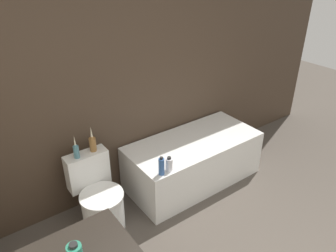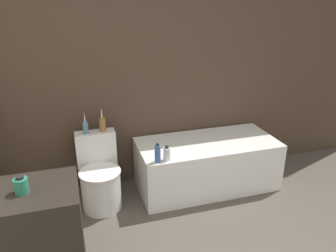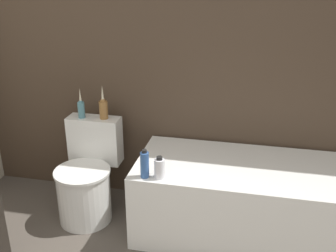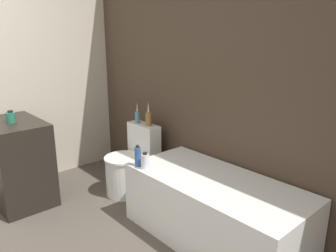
# 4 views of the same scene
# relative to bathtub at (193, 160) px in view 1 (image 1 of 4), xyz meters

# --- Properties ---
(wall_back_tiled) EXTENTS (6.40, 0.06, 2.60)m
(wall_back_tiled) POSITION_rel_bathtub_xyz_m (-0.73, 0.41, 1.02)
(wall_back_tiled) COLOR #423326
(wall_back_tiled) RESTS_ON ground_plane
(bathtub) EXTENTS (1.55, 0.73, 0.55)m
(bathtub) POSITION_rel_bathtub_xyz_m (0.00, 0.00, 0.00)
(bathtub) COLOR white
(bathtub) RESTS_ON ground
(toilet) EXTENTS (0.42, 0.57, 0.74)m
(toilet) POSITION_rel_bathtub_xyz_m (-1.20, -0.02, 0.02)
(toilet) COLOR white
(toilet) RESTS_ON ground
(soap_bottle_glass) EXTENTS (0.09, 0.09, 0.12)m
(soap_bottle_glass) POSITION_rel_bathtub_xyz_m (-1.77, -1.01, 0.63)
(soap_bottle_glass) COLOR #267259
(soap_bottle_glass) RESTS_ON vanity_counter
(vase_gold) EXTENTS (0.05, 0.05, 0.24)m
(vase_gold) POSITION_rel_bathtub_xyz_m (-1.29, 0.17, 0.54)
(vase_gold) COLOR teal
(vase_gold) RESTS_ON toilet
(vase_silver) EXTENTS (0.07, 0.07, 0.26)m
(vase_silver) POSITION_rel_bathtub_xyz_m (-1.12, 0.19, 0.55)
(vase_silver) COLOR olive
(vase_silver) RESTS_ON toilet
(shampoo_bottle_tall) EXTENTS (0.06, 0.06, 0.20)m
(shampoo_bottle_tall) POSITION_rel_bathtub_xyz_m (-0.66, -0.30, 0.36)
(shampoo_bottle_tall) COLOR #335999
(shampoo_bottle_tall) RESTS_ON bathtub
(shampoo_bottle_short) EXTENTS (0.07, 0.07, 0.15)m
(shampoo_bottle_short) POSITION_rel_bathtub_xyz_m (-0.56, -0.29, 0.34)
(shampoo_bottle_short) COLOR silver
(shampoo_bottle_short) RESTS_ON bathtub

